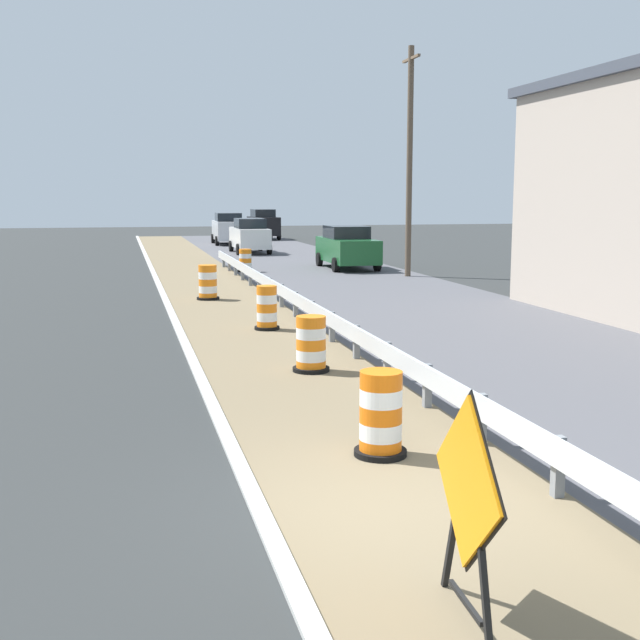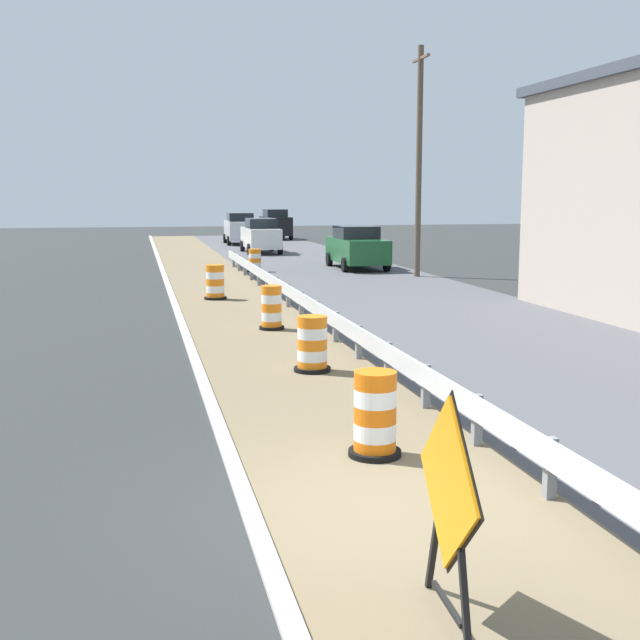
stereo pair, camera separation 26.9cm
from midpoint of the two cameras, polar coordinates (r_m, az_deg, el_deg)
The scene contains 15 objects.
ground_plane at distance 9.08m, azimuth 4.53°, elevation -13.01°, with size 160.00×160.00×0.00m, color #2B2D2D.
median_dirt_strip at distance 9.23m, azimuth 7.54°, elevation -12.67°, with size 3.39×120.00×0.01m, color #706047.
curb_near_edge at distance 8.81m, azimuth -3.82°, elevation -13.68°, with size 0.20×120.00×0.11m, color #ADADA8.
guardrail_median at distance 13.11m, azimuth 7.67°, elevation -3.88°, with size 0.18×54.51×0.71m.
warning_sign_diamond at distance 6.67m, azimuth 10.07°, elevation -11.82°, with size 0.13×1.49×1.88m.
traffic_barrel_nearest at distance 10.68m, azimuth 4.56°, elevation -6.79°, with size 0.69×0.69×1.12m.
traffic_barrel_close at distance 15.68m, azimuth -0.05°, elevation -1.85°, with size 0.71×0.71×1.07m.
traffic_barrel_mid at distance 20.59m, azimuth -3.01°, elevation 0.73°, with size 0.63×0.63×1.11m.
traffic_barrel_far at distance 26.70m, azimuth -7.00°, elevation 2.52°, with size 0.73×0.73×1.12m.
traffic_barrel_farther at distance 36.21m, azimuth -4.33°, elevation 4.07°, with size 0.67×0.67×1.00m.
car_lead_near_lane at distance 47.87m, azimuth -3.97°, elevation 5.86°, with size 1.98×4.66×1.99m.
car_trailing_near_lane at distance 37.64m, azimuth 2.78°, elevation 5.07°, with size 2.16×4.80×1.94m.
car_lead_far_lane at distance 56.49m, azimuth -5.44°, elevation 6.34°, with size 2.10×4.65×2.13m.
car_mid_far_lane at distance 62.80m, azimuth -2.98°, elevation 6.65°, with size 2.07×4.42×2.25m.
utility_pole_mid at distance 34.14m, azimuth 7.11°, elevation 11.01°, with size 0.24×1.80×9.22m.
Camera 2 is at (-2.38, -8.08, 3.35)m, focal length 46.12 mm.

